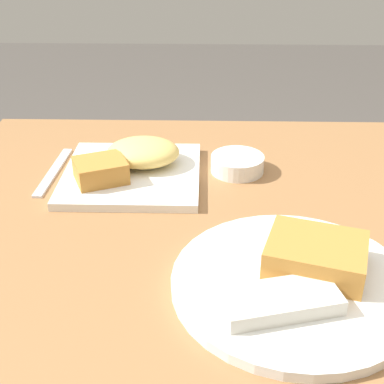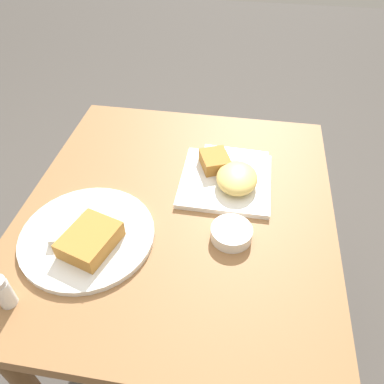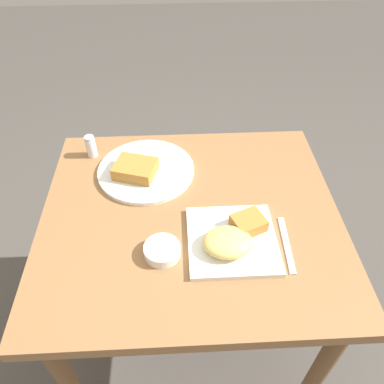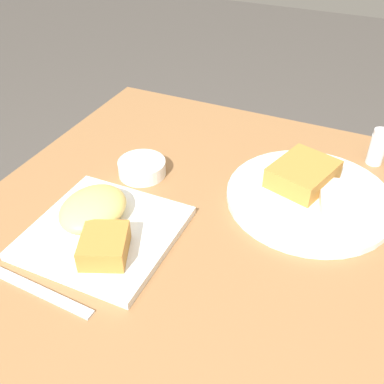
{
  "view_description": "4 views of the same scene",
  "coord_description": "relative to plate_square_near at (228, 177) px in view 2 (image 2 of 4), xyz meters",
  "views": [
    {
      "loc": [
        -0.02,
        0.71,
        1.14
      ],
      "look_at": [
        -0.0,
        -0.01,
        0.74
      ],
      "focal_mm": 50.0,
      "sensor_mm": 36.0,
      "label": 1
    },
    {
      "loc": [
        -0.63,
        -0.14,
        1.38
      ],
      "look_at": [
        0.03,
        -0.03,
        0.74
      ],
      "focal_mm": 35.0,
      "sensor_mm": 36.0,
      "label": 2
    },
    {
      "loc": [
        -0.03,
        -0.72,
        1.5
      ],
      "look_at": [
        0.01,
        0.03,
        0.77
      ],
      "focal_mm": 35.0,
      "sensor_mm": 36.0,
      "label": 3
    },
    {
      "loc": [
        0.55,
        0.26,
        1.23
      ],
      "look_at": [
        -0.03,
        -0.01,
        0.74
      ],
      "focal_mm": 42.0,
      "sensor_mm": 36.0,
      "label": 4
    }
  ],
  "objects": [
    {
      "name": "sauce_ramekin",
      "position": [
        -0.18,
        -0.02,
        -0.01
      ],
      "size": [
        0.09,
        0.09,
        0.03
      ],
      "color": "white",
      "rests_on": "dining_table"
    },
    {
      "name": "ground_plane",
      "position": [
        -0.1,
        0.11,
        -0.74
      ],
      "size": [
        8.0,
        8.0,
        0.0
      ],
      "primitive_type": "plane",
      "color": "#4C4742"
    },
    {
      "name": "dining_table",
      "position": [
        -0.1,
        0.11,
        -0.12
      ],
      "size": [
        0.85,
        0.76,
        0.71
      ],
      "color": "olive",
      "rests_on": "ground_plane"
    },
    {
      "name": "salt_shaker",
      "position": [
        -0.42,
        0.39,
        0.01
      ],
      "size": [
        0.03,
        0.03,
        0.08
      ],
      "color": "white",
      "rests_on": "dining_table"
    },
    {
      "name": "plate_oval_far",
      "position": [
        -0.24,
        0.3,
        -0.01
      ],
      "size": [
        0.3,
        0.3,
        0.05
      ],
      "color": "white",
      "rests_on": "dining_table"
    },
    {
      "name": "plate_square_near",
      "position": [
        0.0,
        0.0,
        0.0
      ],
      "size": [
        0.23,
        0.23,
        0.06
      ],
      "color": "white",
      "rests_on": "dining_table"
    },
    {
      "name": "butter_knife",
      "position": [
        0.14,
        -0.01,
        -0.02
      ],
      "size": [
        0.03,
        0.19,
        0.0
      ],
      "rotation": [
        0.0,
        0.0,
        1.52
      ],
      "color": "silver",
      "rests_on": "dining_table"
    }
  ]
}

